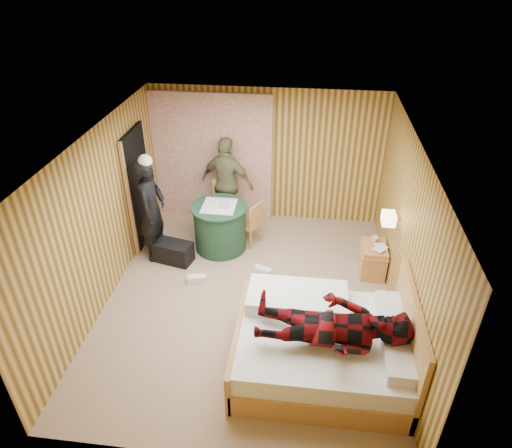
# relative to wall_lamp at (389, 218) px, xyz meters

# --- Properties ---
(floor) EXTENTS (4.20, 5.00, 0.01)m
(floor) POSITION_rel_wall_lamp_xyz_m (-1.92, -0.45, -1.30)
(floor) COLOR tan
(floor) RESTS_ON ground
(ceiling) EXTENTS (4.20, 5.00, 0.01)m
(ceiling) POSITION_rel_wall_lamp_xyz_m (-1.92, -0.45, 1.20)
(ceiling) COLOR white
(ceiling) RESTS_ON wall_back
(wall_back) EXTENTS (4.20, 0.02, 2.50)m
(wall_back) POSITION_rel_wall_lamp_xyz_m (-1.92, 2.05, -0.05)
(wall_back) COLOR gold
(wall_back) RESTS_ON floor
(wall_left) EXTENTS (0.02, 5.00, 2.50)m
(wall_left) POSITION_rel_wall_lamp_xyz_m (-4.02, -0.45, -0.05)
(wall_left) COLOR gold
(wall_left) RESTS_ON floor
(wall_right) EXTENTS (0.02, 5.00, 2.50)m
(wall_right) POSITION_rel_wall_lamp_xyz_m (0.18, -0.45, -0.05)
(wall_right) COLOR gold
(wall_right) RESTS_ON floor
(curtain) EXTENTS (2.20, 0.08, 2.40)m
(curtain) POSITION_rel_wall_lamp_xyz_m (-2.92, 1.98, -0.10)
(curtain) COLOR beige
(curtain) RESTS_ON floor
(doorway) EXTENTS (0.06, 0.90, 2.05)m
(doorway) POSITION_rel_wall_lamp_xyz_m (-3.98, 0.95, -0.28)
(doorway) COLOR black
(doorway) RESTS_ON floor
(wall_lamp) EXTENTS (0.26, 0.24, 0.16)m
(wall_lamp) POSITION_rel_wall_lamp_xyz_m (0.00, 0.00, 0.00)
(wall_lamp) COLOR gold
(wall_lamp) RESTS_ON wall_right
(bed) EXTENTS (2.16, 1.70, 1.17)m
(bed) POSITION_rel_wall_lamp_xyz_m (-0.80, -1.56, -0.96)
(bed) COLOR #DEA75B
(bed) RESTS_ON floor
(nightstand) EXTENTS (0.40, 0.55, 0.53)m
(nightstand) POSITION_rel_wall_lamp_xyz_m (-0.04, 0.44, -1.03)
(nightstand) COLOR #DEA75B
(nightstand) RESTS_ON floor
(round_table) EXTENTS (0.95, 0.95, 0.84)m
(round_table) POSITION_rel_wall_lamp_xyz_m (-2.60, 0.86, -0.88)
(round_table) COLOR #214930
(round_table) RESTS_ON floor
(chair_far) EXTENTS (0.55, 0.55, 0.93)m
(chair_far) POSITION_rel_wall_lamp_xyz_m (-2.63, 1.59, -0.76)
(chair_far) COLOR #DEA75B
(chair_far) RESTS_ON floor
(chair_near) EXTENTS (0.51, 0.51, 0.83)m
(chair_near) POSITION_rel_wall_lamp_xyz_m (-2.07, 1.02, -0.82)
(chair_near) COLOR #DEA75B
(chair_near) RESTS_ON floor
(duffel_bag) EXTENTS (0.68, 0.47, 0.35)m
(duffel_bag) POSITION_rel_wall_lamp_xyz_m (-3.30, 0.37, -1.12)
(duffel_bag) COLOR black
(duffel_bag) RESTS_ON floor
(sneaker_left) EXTENTS (0.31, 0.18, 0.13)m
(sneaker_left) POSITION_rel_wall_lamp_xyz_m (-2.79, -0.15, -1.24)
(sneaker_left) COLOR silver
(sneaker_left) RESTS_ON floor
(sneaker_right) EXTENTS (0.31, 0.21, 0.13)m
(sneaker_right) POSITION_rel_wall_lamp_xyz_m (-1.78, 0.18, -1.24)
(sneaker_right) COLOR silver
(sneaker_right) RESTS_ON floor
(woman_standing) EXTENTS (0.44, 0.65, 1.77)m
(woman_standing) POSITION_rel_wall_lamp_xyz_m (-3.63, 0.50, -0.41)
(woman_standing) COLOR black
(woman_standing) RESTS_ON floor
(man_at_table) EXTENTS (1.09, 0.69, 1.72)m
(man_at_table) POSITION_rel_wall_lamp_xyz_m (-2.60, 1.65, -0.44)
(man_at_table) COLOR #6D6C49
(man_at_table) RESTS_ON floor
(man_on_bed) EXTENTS (0.86, 0.67, 1.77)m
(man_on_bed) POSITION_rel_wall_lamp_xyz_m (-0.77, -1.79, -0.28)
(man_on_bed) COLOR #68090E
(man_on_bed) RESTS_ON bed
(book_lower) EXTENTS (0.19, 0.24, 0.02)m
(book_lower) POSITION_rel_wall_lamp_xyz_m (-0.04, 0.39, -0.76)
(book_lower) COLOR silver
(book_lower) RESTS_ON nightstand
(book_upper) EXTENTS (0.27, 0.28, 0.02)m
(book_upper) POSITION_rel_wall_lamp_xyz_m (-0.04, 0.39, -0.74)
(book_upper) COLOR silver
(book_upper) RESTS_ON nightstand
(cup_nightstand) EXTENTS (0.13, 0.13, 0.09)m
(cup_nightstand) POSITION_rel_wall_lamp_xyz_m (-0.04, 0.57, -0.73)
(cup_nightstand) COLOR silver
(cup_nightstand) RESTS_ON nightstand
(cup_table) EXTENTS (0.15, 0.15, 0.10)m
(cup_table) POSITION_rel_wall_lamp_xyz_m (-2.50, 0.81, -0.41)
(cup_table) COLOR silver
(cup_table) RESTS_ON round_table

